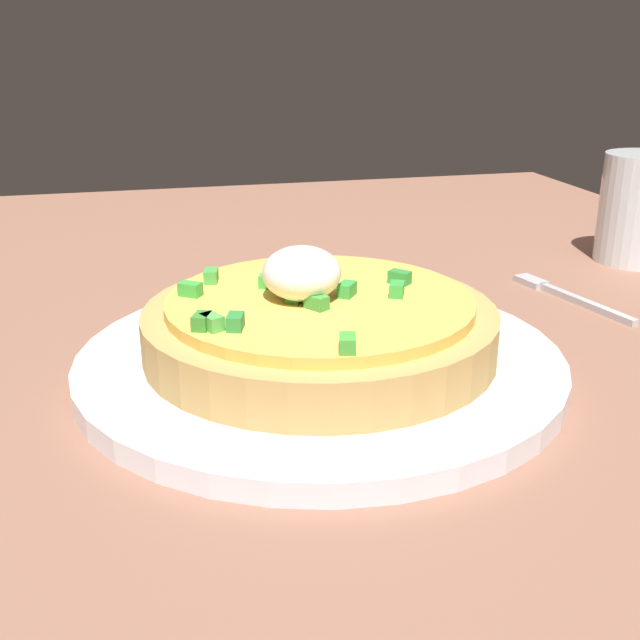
{
  "coord_description": "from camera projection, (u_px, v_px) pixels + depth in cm",
  "views": [
    {
      "loc": [
        47.95,
        -15.66,
        21.98
      ],
      "look_at": [
        6.59,
        -5.36,
        6.02
      ],
      "focal_mm": 43.44,
      "sensor_mm": 36.0,
      "label": 1
    }
  ],
  "objects": [
    {
      "name": "fork",
      "position": [
        563.0,
        294.0,
        0.6
      ],
      "size": [
        12.17,
        3.58,
        0.5
      ],
      "rotation": [
        0.0,
        0.0,
        -2.93
      ],
      "color": "#B7B7BC",
      "rests_on": "dining_table"
    },
    {
      "name": "plate",
      "position": [
        320.0,
        361.0,
        0.46
      ],
      "size": [
        28.87,
        28.87,
        1.32
      ],
      "primitive_type": "cylinder",
      "color": "white",
      "rests_on": "dining_table"
    },
    {
      "name": "dining_table",
      "position": [
        371.0,
        344.0,
        0.54
      ],
      "size": [
        108.41,
        83.36,
        2.69
      ],
      "primitive_type": "cube",
      "color": "#885C48",
      "rests_on": "ground"
    },
    {
      "name": "pizza",
      "position": [
        319.0,
        323.0,
        0.46
      ],
      "size": [
        20.79,
        20.79,
        6.5
      ],
      "color": "tan",
      "rests_on": "plate"
    }
  ]
}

